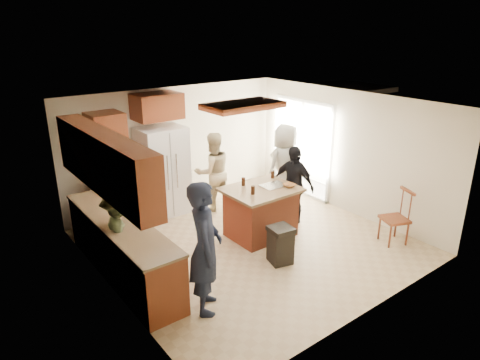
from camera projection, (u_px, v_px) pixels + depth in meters
room_shell at (342, 140)px, 11.10m from camera, size 8.00×5.20×5.00m
person_front_left at (205, 248)px, 5.61m from camera, size 0.79×0.84×1.86m
person_behind_left at (213, 172)px, 8.81m from camera, size 0.88×0.64×1.66m
person_behind_right at (285, 166)px, 8.93m from camera, size 0.89×0.59×1.79m
person_side_right at (293, 185)px, 8.23m from camera, size 0.64×0.99×1.56m
person_counter at (122, 236)px, 6.32m from camera, size 0.62×1.02×1.48m
left_cabinetry at (116, 220)px, 6.36m from camera, size 0.64×3.00×2.30m
back_wall_units at (123, 154)px, 8.08m from camera, size 1.80×0.60×2.45m
refrigerator at (163, 171)px, 8.63m from camera, size 0.90×0.76×1.80m
kitchen_island at (261, 212)px, 7.79m from camera, size 1.28×1.03×0.93m
island_items at (274, 184)px, 7.72m from camera, size 0.89×0.71×0.15m
trash_bin at (280, 245)px, 6.95m from camera, size 0.42×0.42×0.63m
spindle_chair at (396, 219)px, 7.55m from camera, size 0.55×0.55×0.99m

